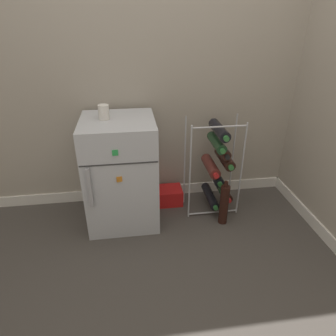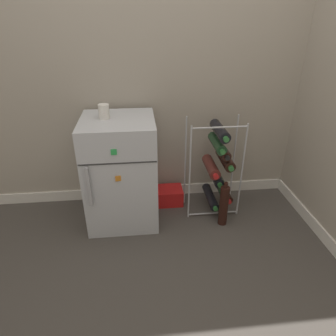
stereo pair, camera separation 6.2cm
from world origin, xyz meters
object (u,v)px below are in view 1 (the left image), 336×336
Objects in this scene: wine_rack at (218,165)px; fridge_top_cup at (104,112)px; soda_box at (169,195)px; loose_bottle_floor at (224,204)px; mini_fridge at (121,172)px.

fridge_top_cup is at bearing -179.13° from wine_rack.
wine_rack is 0.93m from fridge_top_cup.
soda_box is at bearing 161.63° from wine_rack.
fridge_top_cup reaches higher than soda_box.
loose_bottle_floor is at bearing -41.11° from soda_box.
loose_bottle_floor is (0.73, -0.17, -0.23)m from mini_fridge.
wine_rack reaches higher than soda_box.
mini_fridge is 2.22× the size of loose_bottle_floor.
fridge_top_cup is at bearing 166.97° from loose_bottle_floor.
soda_box is (-0.36, 0.12, -0.32)m from wine_rack.
fridge_top_cup reaches higher than mini_fridge.
mini_fridge is 8.20× the size of fridge_top_cup.
wine_rack is 0.30m from loose_bottle_floor.
loose_bottle_floor is (0.01, -0.20, -0.22)m from wine_rack.
mini_fridge is 0.79m from loose_bottle_floor.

